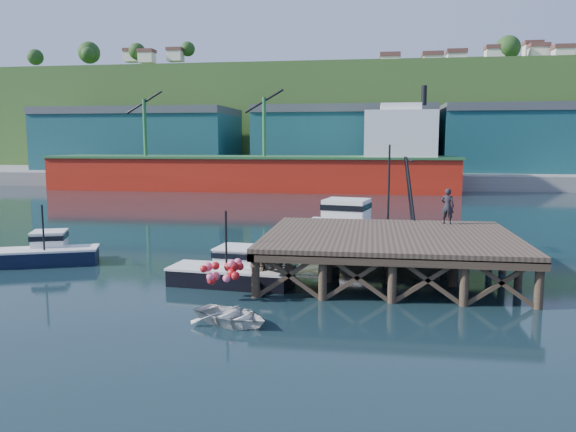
% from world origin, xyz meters
% --- Properties ---
extents(ground, '(300.00, 300.00, 0.00)m').
position_xyz_m(ground, '(0.00, 0.00, 0.00)').
color(ground, black).
rests_on(ground, ground).
extents(wharf, '(12.00, 10.00, 2.62)m').
position_xyz_m(wharf, '(5.50, -0.19, 1.94)').
color(wharf, brown).
rests_on(wharf, ground).
extents(far_quay, '(160.00, 40.00, 2.00)m').
position_xyz_m(far_quay, '(0.00, 70.00, 1.00)').
color(far_quay, gray).
rests_on(far_quay, ground).
extents(warehouse_left, '(32.00, 16.00, 9.00)m').
position_xyz_m(warehouse_left, '(-35.00, 65.00, 6.50)').
color(warehouse_left, '#1A4B57').
rests_on(warehouse_left, far_quay).
extents(warehouse_mid, '(28.00, 16.00, 9.00)m').
position_xyz_m(warehouse_mid, '(0.00, 65.00, 6.50)').
color(warehouse_mid, '#1A4B57').
rests_on(warehouse_mid, far_quay).
extents(warehouse_right, '(30.00, 16.00, 9.00)m').
position_xyz_m(warehouse_right, '(30.00, 65.00, 6.50)').
color(warehouse_right, '#1A4B57').
rests_on(warehouse_right, far_quay).
extents(cargo_ship, '(55.50, 10.00, 13.75)m').
position_xyz_m(cargo_ship, '(-8.46, 48.00, 3.31)').
color(cargo_ship, red).
rests_on(cargo_ship, ground).
extents(hillside, '(220.00, 50.00, 22.00)m').
position_xyz_m(hillside, '(0.00, 100.00, 11.00)').
color(hillside, '#2D511E').
rests_on(hillside, ground).
extents(boat_navy, '(5.61, 3.85, 3.30)m').
position_xyz_m(boat_navy, '(-12.75, 0.15, 0.66)').
color(boat_navy, black).
rests_on(boat_navy, ground).
extents(boat_black, '(5.88, 4.91, 3.52)m').
position_xyz_m(boat_black, '(-1.72, -2.65, 0.65)').
color(boat_black, black).
rests_on(boat_black, ground).
extents(trawler, '(10.07, 5.34, 6.41)m').
position_xyz_m(trawler, '(4.95, 6.50, 1.32)').
color(trawler, beige).
rests_on(trawler, ground).
extents(dinghy, '(3.68, 3.29, 0.63)m').
position_xyz_m(dinghy, '(-0.35, -8.30, 0.31)').
color(dinghy, silver).
rests_on(dinghy, ground).
extents(dockworker, '(0.82, 0.67, 1.94)m').
position_xyz_m(dockworker, '(8.68, 3.75, 3.10)').
color(dockworker, black).
rests_on(dockworker, wharf).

